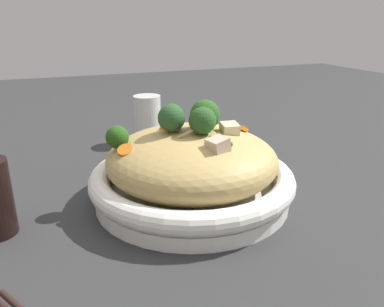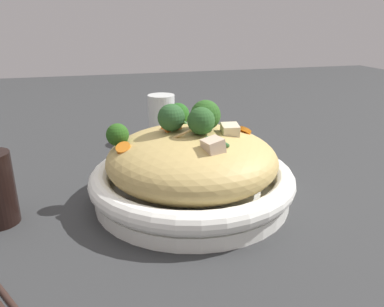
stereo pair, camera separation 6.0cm
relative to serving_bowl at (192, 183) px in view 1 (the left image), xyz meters
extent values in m
plane|color=#2F3031|center=(0.00, 0.00, -0.03)|extent=(3.00, 3.00, 0.00)
cylinder|color=white|center=(0.00, 0.00, -0.02)|extent=(0.31, 0.31, 0.02)
torus|color=white|center=(0.00, 0.00, 0.01)|extent=(0.33, 0.33, 0.03)
ellipsoid|color=tan|center=(0.00, 0.00, 0.04)|extent=(0.27, 0.27, 0.10)
torus|color=tan|center=(-0.01, 0.02, 0.09)|extent=(0.06, 0.06, 0.03)
torus|color=tan|center=(-0.03, 0.02, 0.06)|extent=(0.05, 0.05, 0.02)
cone|color=#96AB73|center=(0.12, -0.01, 0.06)|extent=(0.02, 0.02, 0.01)
sphere|color=#23581C|center=(0.12, -0.01, 0.09)|extent=(0.05, 0.05, 0.04)
cone|color=#9AB96C|center=(0.02, 0.11, 0.07)|extent=(0.02, 0.02, 0.02)
sphere|color=#275619|center=(0.02, 0.11, 0.09)|extent=(0.04, 0.04, 0.04)
cone|color=#8EB96D|center=(-0.02, -0.01, 0.09)|extent=(0.02, 0.02, 0.02)
sphere|color=#2A5426|center=(-0.02, -0.01, 0.11)|extent=(0.04, 0.04, 0.04)
cone|color=#98B671|center=(0.00, -0.02, 0.09)|extent=(0.03, 0.03, 0.02)
sphere|color=#2A591F|center=(0.00, -0.02, 0.11)|extent=(0.06, 0.06, 0.05)
cone|color=#95B36A|center=(0.01, 0.03, 0.09)|extent=(0.02, 0.02, 0.02)
sphere|color=#2B552A|center=(0.01, 0.03, 0.11)|extent=(0.06, 0.06, 0.04)
cylinder|color=orange|center=(0.02, 0.03, 0.09)|extent=(0.03, 0.03, 0.03)
cylinder|color=orange|center=(-0.01, 0.11, 0.07)|extent=(0.03, 0.03, 0.02)
cylinder|color=orange|center=(0.01, 0.03, 0.09)|extent=(0.03, 0.03, 0.02)
cylinder|color=orange|center=(0.01, -0.09, 0.08)|extent=(0.03, 0.03, 0.02)
cylinder|color=beige|center=(-0.06, -0.02, 0.09)|extent=(0.04, 0.04, 0.02)
torus|color=#2E6030|center=(-0.06, -0.02, 0.09)|extent=(0.05, 0.05, 0.02)
cylinder|color=beige|center=(0.07, 0.00, 0.08)|extent=(0.04, 0.04, 0.03)
torus|color=#2D6030|center=(0.07, 0.00, 0.08)|extent=(0.05, 0.04, 0.03)
cube|color=beige|center=(-0.02, -0.06, 0.09)|extent=(0.03, 0.03, 0.02)
cube|color=beige|center=(-0.07, -0.01, 0.09)|extent=(0.03, 0.03, 0.03)
cylinder|color=silver|center=(0.32, -0.01, 0.03)|extent=(0.06, 0.06, 0.11)
camera|label=1|loc=(-0.52, 0.21, 0.26)|focal=35.28mm
camera|label=2|loc=(-0.54, 0.15, 0.26)|focal=35.28mm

